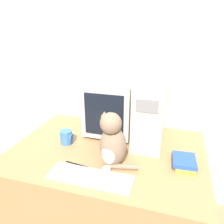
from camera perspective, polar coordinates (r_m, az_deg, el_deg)
name	(u,v)px	position (r m, az deg, el deg)	size (l,w,h in m)	color
wall_back	(126,65)	(1.91, 3.72, 12.06)	(7.00, 0.05, 2.50)	beige
desk	(108,190)	(1.82, -1.12, -19.63)	(1.36, 0.95, 0.74)	#9E7047
crt_monitor	(111,107)	(1.74, -0.22, 1.22)	(0.37, 0.37, 0.43)	#BCB7AD
computer_tower	(150,112)	(1.63, 10.03, -0.09)	(0.21, 0.46, 0.47)	beige
keyboard	(90,177)	(1.33, -5.69, -16.59)	(0.50, 0.15, 0.02)	silver
cat	(112,142)	(1.34, 0.08, -7.96)	(0.27, 0.22, 0.37)	#7A6651
book_stack	(184,162)	(1.49, 18.38, -12.33)	(0.15, 0.19, 0.05)	gold
pen	(77,164)	(1.45, -9.18, -13.31)	(0.16, 0.03, 0.01)	black
mug	(67,137)	(1.68, -11.76, -6.47)	(0.09, 0.09, 0.10)	#33669E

